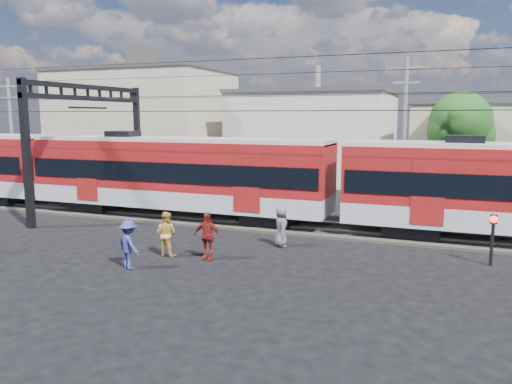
% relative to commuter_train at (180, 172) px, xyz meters
% --- Properties ---
extents(ground, '(120.00, 120.00, 0.00)m').
position_rel_commuter_train_xyz_m(ground, '(4.43, -8.00, -2.40)').
color(ground, black).
rests_on(ground, ground).
extents(track_bed, '(70.00, 3.40, 0.12)m').
position_rel_commuter_train_xyz_m(track_bed, '(4.43, 0.00, -2.34)').
color(track_bed, '#2D2823').
rests_on(track_bed, ground).
extents(rail_near, '(70.00, 0.12, 0.12)m').
position_rel_commuter_train_xyz_m(rail_near, '(4.43, -0.75, -2.22)').
color(rail_near, '#59544C').
rests_on(rail_near, track_bed).
extents(rail_far, '(70.00, 0.12, 0.12)m').
position_rel_commuter_train_xyz_m(rail_far, '(4.43, 0.75, -2.22)').
color(rail_far, '#59544C').
rests_on(rail_far, track_bed).
extents(commuter_train, '(50.30, 3.08, 4.17)m').
position_rel_commuter_train_xyz_m(commuter_train, '(0.00, 0.00, 0.00)').
color(commuter_train, black).
rests_on(commuter_train, ground).
extents(catenary, '(70.00, 9.30, 7.52)m').
position_rel_commuter_train_xyz_m(catenary, '(-4.22, -0.00, 2.73)').
color(catenary, black).
rests_on(catenary, ground).
extents(building_west, '(14.28, 10.20, 9.30)m').
position_rel_commuter_train_xyz_m(building_west, '(-12.57, 16.00, 2.25)').
color(building_west, '#B7A78B').
rests_on(building_west, ground).
extents(building_midwest, '(12.24, 12.24, 7.30)m').
position_rel_commuter_train_xyz_m(building_midwest, '(2.43, 19.00, 1.25)').
color(building_midwest, beige).
rests_on(building_midwest, ground).
extents(utility_pole_mid, '(1.80, 0.24, 8.50)m').
position_rel_commuter_train_xyz_m(utility_pole_mid, '(10.43, 7.00, 2.13)').
color(utility_pole_mid, slate).
rests_on(utility_pole_mid, ground).
extents(utility_pole_west, '(1.80, 0.24, 8.00)m').
position_rel_commuter_train_xyz_m(utility_pole_west, '(-17.57, 6.00, 1.88)').
color(utility_pole_west, slate).
rests_on(utility_pole_west, ground).
extents(tree_near, '(3.82, 3.64, 6.72)m').
position_rel_commuter_train_xyz_m(tree_near, '(13.62, 10.09, 2.26)').
color(tree_near, '#382619').
rests_on(tree_near, ground).
extents(pedestrian_b, '(0.84, 0.66, 1.71)m').
position_rel_commuter_train_xyz_m(pedestrian_b, '(2.94, -6.38, -1.55)').
color(pedestrian_b, gold).
rests_on(pedestrian_b, ground).
extents(pedestrian_c, '(1.28, 1.05, 1.72)m').
position_rel_commuter_train_xyz_m(pedestrian_c, '(2.58, -8.26, -1.54)').
color(pedestrian_c, navy).
rests_on(pedestrian_c, ground).
extents(pedestrian_d, '(1.06, 0.47, 1.79)m').
position_rel_commuter_train_xyz_m(pedestrian_d, '(4.62, -6.29, -1.51)').
color(pedestrian_d, maroon).
rests_on(pedestrian_d, ground).
extents(pedestrian_e, '(0.84, 0.95, 1.64)m').
position_rel_commuter_train_xyz_m(pedestrian_e, '(6.60, -3.54, -1.58)').
color(pedestrian_e, '#535258').
rests_on(pedestrian_e, ground).
extents(crossing_signal, '(0.27, 0.27, 1.84)m').
position_rel_commuter_train_xyz_m(crossing_signal, '(14.39, -3.38, -1.12)').
color(crossing_signal, black).
rests_on(crossing_signal, ground).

